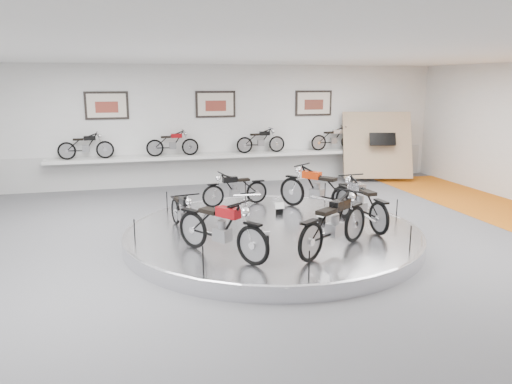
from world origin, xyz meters
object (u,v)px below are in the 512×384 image
object	(u,v)px
bike_a	(318,188)
bike_b	(235,189)
shelf	(218,156)
bike_d	(221,227)
bike_e	(334,223)
bike_c	(183,211)
bike_f	(361,202)
display_platform	(273,235)

from	to	relation	value
bike_a	bike_b	distance (m)	2.13
shelf	bike_d	xyz separation A→B (m)	(-1.42, -7.86, -0.15)
bike_d	bike_e	bearing A→B (deg)	46.39
bike_e	bike_c	bearing A→B (deg)	107.82
shelf	bike_a	bearing A→B (deg)	-73.71
bike_c	bike_f	bearing A→B (deg)	72.22
shelf	bike_f	xyz separation A→B (m)	(1.94, -6.68, -0.15)
bike_b	bike_e	bearing A→B (deg)	95.63
bike_b	bike_f	xyz separation A→B (m)	(2.27, -2.53, 0.10)
display_platform	bike_d	distance (m)	2.15
bike_d	display_platform	bearing A→B (deg)	99.70
bike_c	display_platform	bearing A→B (deg)	71.84
bike_e	bike_f	bearing A→B (deg)	15.07
bike_b	bike_f	distance (m)	3.40
display_platform	shelf	bearing A→B (deg)	90.00
bike_a	bike_c	bearing A→B (deg)	68.46
bike_a	bike_d	size ratio (longest dim) A/B	1.03
bike_b	bike_e	distance (m)	4.11
shelf	bike_a	size ratio (longest dim) A/B	5.74
bike_c	bike_f	size ratio (longest dim) A/B	0.82
bike_b	display_platform	bearing A→B (deg)	89.83
shelf	display_platform	bearing A→B (deg)	-90.00
shelf	bike_e	size ratio (longest dim) A/B	5.78
shelf	bike_f	world-z (taller)	bike_f
bike_d	bike_f	xyz separation A→B (m)	(3.36, 1.18, -0.00)
bike_c	bike_e	distance (m)	3.29
bike_c	bike_d	world-z (taller)	bike_d
display_platform	bike_f	world-z (taller)	bike_f
bike_a	bike_e	distance (m)	3.05
shelf	bike_d	size ratio (longest dim) A/B	5.89
bike_e	bike_f	xyz separation A→B (m)	(1.26, 1.45, -0.01)
bike_b	bike_a	bearing A→B (deg)	141.98
bike_a	bike_b	world-z (taller)	bike_a
shelf	bike_d	distance (m)	7.99
bike_a	bike_c	world-z (taller)	bike_a
bike_f	shelf	bearing A→B (deg)	11.45
shelf	bike_b	distance (m)	4.18
bike_b	bike_d	bearing A→B (deg)	65.05
display_platform	shelf	xyz separation A→B (m)	(0.00, 6.40, 0.85)
shelf	bike_f	distance (m)	6.96
bike_c	bike_e	world-z (taller)	bike_e
bike_b	bike_c	bearing A→B (deg)	42.32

